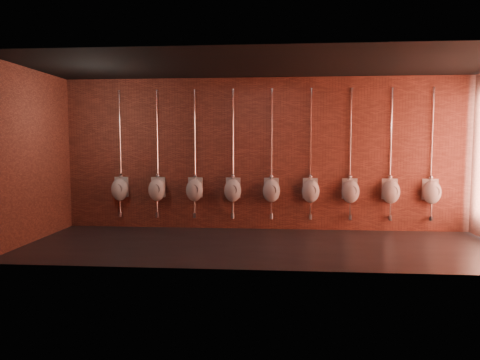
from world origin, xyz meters
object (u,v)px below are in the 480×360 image
object	(u,v)px
urinal_4	(271,190)
urinal_7	(391,191)
urinal_1	(157,189)
urinal_6	(350,191)
urinal_0	(120,189)
urinal_8	(432,191)
urinal_2	(195,189)
urinal_5	(311,190)
urinal_3	(233,190)

from	to	relation	value
urinal_4	urinal_7	bearing A→B (deg)	0.00
urinal_4	urinal_1	bearing A→B (deg)	180.00
urinal_1	urinal_6	distance (m)	4.08
urinal_0	urinal_8	distance (m)	6.52
urinal_0	urinal_7	distance (m)	5.71
urinal_1	urinal_8	bearing A→B (deg)	0.00
urinal_0	urinal_8	world-z (taller)	same
urinal_7	urinal_8	distance (m)	0.82
urinal_1	urinal_4	world-z (taller)	same
urinal_2	urinal_6	xyz separation A→B (m)	(3.26, 0.00, 0.00)
urinal_0	urinal_4	bearing A→B (deg)	0.00
urinal_1	urinal_4	size ratio (longest dim) A/B	1.00
urinal_2	urinal_7	distance (m)	4.08
urinal_5	urinal_6	xyz separation A→B (m)	(0.82, 0.00, 0.00)
urinal_0	urinal_3	bearing A→B (deg)	0.00
urinal_4	urinal_6	world-z (taller)	same
urinal_2	urinal_4	distance (m)	1.63
urinal_5	urinal_4	bearing A→B (deg)	180.00
urinal_4	urinal_5	distance (m)	0.82
urinal_0	urinal_4	distance (m)	3.26
urinal_3	urinal_7	bearing A→B (deg)	0.00
urinal_6	urinal_8	size ratio (longest dim) A/B	1.00
urinal_2	urinal_7	world-z (taller)	same
urinal_7	urinal_0	bearing A→B (deg)	180.00
urinal_4	urinal_5	bearing A→B (deg)	0.00
urinal_0	urinal_6	world-z (taller)	same
urinal_3	urinal_8	size ratio (longest dim) A/B	1.00
urinal_3	urinal_7	distance (m)	3.26
urinal_6	urinal_7	world-z (taller)	same
urinal_5	urinal_7	distance (m)	1.63
urinal_0	urinal_3	distance (m)	2.45
urinal_0	urinal_1	distance (m)	0.82
urinal_4	urinal_6	size ratio (longest dim) A/B	1.00
urinal_7	urinal_3	bearing A→B (deg)	180.00
urinal_2	urinal_8	distance (m)	4.89
urinal_0	urinal_7	xyz separation A→B (m)	(5.71, 0.00, 0.00)
urinal_2	urinal_6	size ratio (longest dim) A/B	1.00
urinal_0	urinal_5	world-z (taller)	same
urinal_8	urinal_7	bearing A→B (deg)	180.00
urinal_7	urinal_8	size ratio (longest dim) A/B	1.00
urinal_1	urinal_7	distance (m)	4.89
urinal_0	urinal_8	size ratio (longest dim) A/B	1.00
urinal_2	urinal_8	size ratio (longest dim) A/B	1.00
urinal_2	urinal_6	distance (m)	3.26
urinal_0	urinal_6	size ratio (longest dim) A/B	1.00
urinal_0	urinal_2	world-z (taller)	same
urinal_6	urinal_2	bearing A→B (deg)	180.00
urinal_2	urinal_5	size ratio (longest dim) A/B	1.00
urinal_6	urinal_8	xyz separation A→B (m)	(1.63, 0.00, 0.00)
urinal_3	urinal_4	distance (m)	0.82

